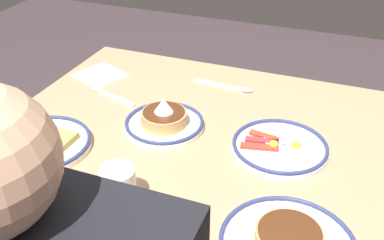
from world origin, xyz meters
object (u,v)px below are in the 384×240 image
fork_near (113,97)px  plate_far_companion (40,143)px  plate_far_side (164,121)px  paper_napkin (100,75)px  plate_near_main (280,147)px  coffee_mug (118,187)px  tea_spoon (231,87)px

fork_near → plate_far_companion: bearing=82.3°
plate_far_side → fork_near: plate_far_side is taller
plate_far_side → paper_napkin: (0.35, -0.22, -0.02)m
plate_near_main → fork_near: size_ratio=1.39×
fork_near → coffee_mug: bearing=121.3°
fork_near → tea_spoon: tea_spoon is taller
fork_near → tea_spoon: 0.39m
plate_far_side → coffee_mug: 0.32m
paper_napkin → fork_near: 0.17m
plate_far_companion → tea_spoon: plate_far_companion is taller
plate_far_companion → paper_napkin: plate_far_companion is taller
fork_near → plate_far_side: bearing=155.6°
coffee_mug → tea_spoon: 0.63m
plate_far_side → paper_napkin: 0.41m
tea_spoon → fork_near: bearing=30.7°
plate_far_companion → plate_far_side: size_ratio=1.17×
coffee_mug → fork_near: 0.50m
plate_far_companion → plate_far_side: plate_far_side is taller
paper_napkin → tea_spoon: tea_spoon is taller
paper_napkin → plate_near_main: bearing=162.1°
coffee_mug → paper_napkin: 0.67m
paper_napkin → fork_near: bearing=134.8°
tea_spoon → coffee_mug: bearing=83.2°
plate_far_side → paper_napkin: plate_far_side is taller
plate_far_companion → paper_napkin: size_ratio=1.77×
coffee_mug → paper_napkin: bearing=-55.2°
plate_far_side → coffee_mug: bearing=96.0°
plate_near_main → plate_far_side: plate_far_side is taller
plate_near_main → fork_near: (0.55, -0.10, -0.01)m
plate_near_main → fork_near: 0.56m
plate_near_main → coffee_mug: 0.44m
fork_near → tea_spoon: (-0.33, -0.20, 0.00)m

